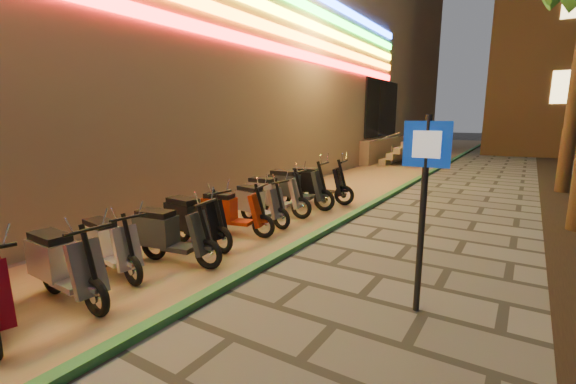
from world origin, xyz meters
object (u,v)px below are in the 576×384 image
Objects in this scene: scooter_8 at (230,212)px; pedestrian_sign at (424,188)px; scooter_4 at (62,264)px; scooter_5 at (108,245)px; scooter_9 at (257,203)px; scooter_11 at (294,187)px; scooter_10 at (272,195)px; scooter_7 at (192,220)px; scooter_12 at (315,183)px; scooter_6 at (168,234)px.

pedestrian_sign is at bearing -29.08° from scooter_8.
scooter_4 reaches higher than scooter_5.
pedestrian_sign is at bearing -19.16° from scooter_9.
scooter_4 is at bearing -94.87° from scooter_11.
scooter_11 reaches higher than scooter_10.
scooter_4 is 4.36m from scooter_9.
scooter_10 is at bearing 94.10° from scooter_7.
scooter_5 is 4.30m from scooter_10.
scooter_4 and scooter_7 have the same top height.
pedestrian_sign reaches higher than scooter_11.
scooter_10 reaches higher than scooter_9.
scooter_10 is (-4.23, 2.97, -1.05)m from pedestrian_sign.
scooter_11 is (-0.14, 6.10, 0.06)m from scooter_4.
scooter_5 is at bearing -97.12° from scooter_10.
scooter_10 is (0.11, 4.30, 0.06)m from scooter_5.
scooter_10 is 0.92× the size of scooter_11.
scooter_4 is 0.91m from scooter_5.
pedestrian_sign is 1.57× the size of scooter_9.
scooter_8 is 0.86× the size of scooter_11.
scooter_10 reaches higher than scooter_8.
scooter_11 is (-0.11, 2.71, 0.08)m from scooter_8.
scooter_9 is 0.86× the size of scooter_12.
scooter_12 is at bearing 94.53° from scooter_5.
scooter_7 is at bearing -97.03° from scooter_11.
scooter_8 is at bearing 83.88° from scooter_7.
scooter_11 is (0.17, 5.24, 0.10)m from scooter_5.
scooter_11 is at bearing 93.13° from scooter_7.
scooter_7 is 1.04× the size of scooter_8.
scooter_7 is 1.06× the size of scooter_9.
scooter_6 is (0.44, 0.79, 0.03)m from scooter_5.
scooter_8 is at bearing 85.56° from scooter_6.
pedestrian_sign is 1.50× the size of scooter_6.
scooter_8 is 0.96m from scooter_9.
scooter_8 is at bearing 91.54° from scooter_5.
scooter_4 is 6.96m from scooter_12.
scooter_7 reaches higher than scooter_6.
scooter_12 reaches higher than scooter_5.
scooter_6 is at bearing -176.20° from pedestrian_sign.
scooter_7 reaches higher than scooter_9.
scooter_7 is at bearing 101.10° from scooter_6.
scooter_12 is (0.03, 6.96, 0.05)m from scooter_4.
scooter_6 is 1.75m from scooter_8.
scooter_7 is 4.46m from scooter_12.
scooter_5 is (-0.31, 0.86, -0.04)m from scooter_4.
scooter_12 reaches higher than scooter_9.
scooter_6 is 0.90× the size of scooter_12.
pedestrian_sign is at bearing -40.77° from scooter_10.
scooter_10 is at bearing 94.44° from scooter_4.
pedestrian_sign is 1.61× the size of scooter_5.
pedestrian_sign reaches higher than scooter_9.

